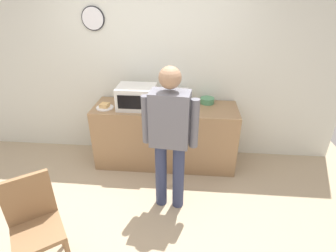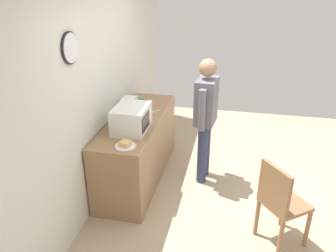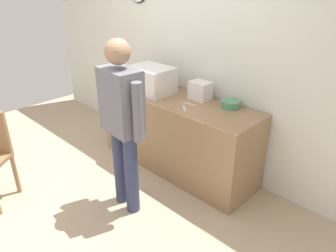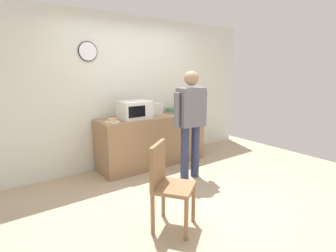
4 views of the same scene
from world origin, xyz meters
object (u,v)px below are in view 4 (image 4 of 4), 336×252
salad_bowl (171,110)px  toaster (156,108)px  microwave (134,110)px  wooden_chair (167,182)px  fork_utensil (169,116)px  spoon_utensil (162,115)px  person_standing (191,117)px  sandwich_plate (112,121)px

salad_bowl → toaster: size_ratio=0.89×
microwave → wooden_chair: size_ratio=0.53×
fork_utensil → spoon_utensil: size_ratio=1.00×
microwave → person_standing: size_ratio=0.30×
sandwich_plate → person_standing: (0.94, -0.77, 0.07)m
sandwich_plate → person_standing: bearing=-39.4°
fork_utensil → toaster: bearing=101.1°
spoon_utensil → salad_bowl: bearing=31.2°
spoon_utensil → microwave: bearing=-178.8°
spoon_utensil → wooden_chair: size_ratio=0.18×
microwave → sandwich_plate: 0.45m
sandwich_plate → toaster: toaster is taller
microwave → fork_utensil: 0.66m
sandwich_plate → salad_bowl: size_ratio=1.19×
salad_bowl → spoon_utensil: 0.43m
spoon_utensil → wooden_chair: (-1.15, -1.72, -0.36)m
sandwich_plate → person_standing: size_ratio=0.14×
spoon_utensil → wooden_chair: wooden_chair is taller
spoon_utensil → person_standing: bearing=-94.4°
salad_bowl → wooden_chair: salad_bowl is taller
sandwich_plate → toaster: size_ratio=1.05×
spoon_utensil → wooden_chair: 2.10m
toaster → fork_utensil: (0.07, -0.34, -0.10)m
microwave → sandwich_plate: (-0.43, -0.06, -0.13)m
microwave → fork_utensil: bearing=-11.4°
spoon_utensil → person_standing: person_standing is taller
wooden_chair → toaster: bearing=59.3°
sandwich_plate → wooden_chair: size_ratio=0.25×
microwave → person_standing: (0.51, -0.83, -0.05)m
microwave → wooden_chair: bearing=-108.6°
salad_bowl → wooden_chair: size_ratio=0.21×
fork_utensil → spoon_utensil: bearing=111.6°
microwave → salad_bowl: size_ratio=2.56×
microwave → fork_utensil: (0.63, -0.13, -0.15)m
fork_utensil → person_standing: person_standing is taller
person_standing → salad_bowl: bearing=67.8°
toaster → fork_utensil: toaster is taller
person_standing → microwave: bearing=121.5°
sandwich_plate → spoon_utensil: bearing=4.2°
spoon_utensil → toaster: bearing=93.3°
toaster → sandwich_plate: bearing=-164.6°
sandwich_plate → salad_bowl: bearing=12.2°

